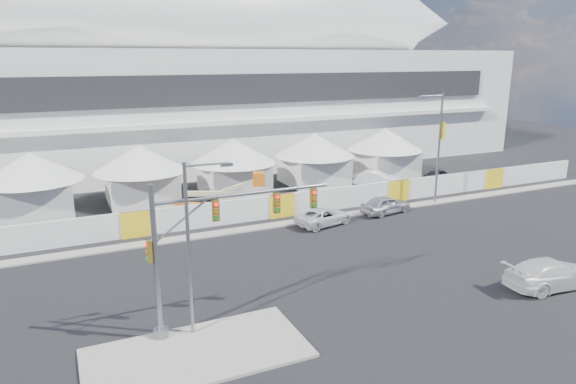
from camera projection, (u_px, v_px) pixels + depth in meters
name	position (u px, v px, depth m)	size (l,w,h in m)	color
ground	(289.00, 302.00, 28.50)	(160.00, 160.00, 0.00)	black
median_island	(197.00, 353.00, 23.43)	(10.00, 5.00, 0.15)	gray
far_curb	(428.00, 203.00, 47.53)	(80.00, 1.20, 0.12)	gray
stadium	(216.00, 87.00, 66.08)	(80.00, 24.80, 21.98)	silver
tent_row	(189.00, 165.00, 49.00)	(53.40, 8.40, 5.40)	silver
hoarding_fence	(282.00, 205.00, 43.41)	(70.00, 0.25, 2.00)	silver
scaffold_tower	(466.00, 106.00, 77.15)	(4.40, 4.40, 12.00)	#595B60
sedan_silver	(386.00, 205.00, 44.41)	(4.69, 1.89, 1.60)	silver
pickup_curb	(324.00, 217.00, 41.42)	(4.92, 2.27, 1.37)	silver
pickup_near	(551.00, 274.00, 30.12)	(5.89, 2.40, 1.71)	silver
lot_car_a	(376.00, 179.00, 53.78)	(4.82, 1.68, 1.59)	white
lot_car_b	(439.00, 175.00, 55.84)	(4.10, 1.65, 1.40)	black
traffic_mast	(196.00, 249.00, 24.38)	(9.28, 0.74, 7.57)	slate
streetlight_median	(193.00, 238.00, 23.91)	(2.34, 0.24, 8.47)	slate
streetlight_curb	(437.00, 141.00, 46.27)	(2.99, 0.67, 10.11)	slate
boom_lift	(205.00, 206.00, 43.14)	(8.06, 3.12, 3.94)	orange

